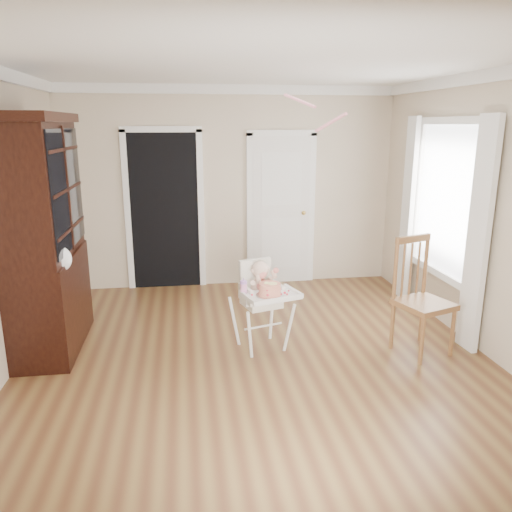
{
  "coord_description": "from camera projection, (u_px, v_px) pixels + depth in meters",
  "views": [
    {
      "loc": [
        -0.64,
        -4.3,
        2.2
      ],
      "look_at": [
        0.02,
        0.22,
        0.99
      ],
      "focal_mm": 35.0,
      "sensor_mm": 36.0,
      "label": 1
    }
  ],
  "objects": [
    {
      "name": "floor",
      "position": [
        257.0,
        362.0,
        4.76
      ],
      "size": [
        5.0,
        5.0,
        0.0
      ],
      "primitive_type": "plane",
      "color": "#55331D",
      "rests_on": "ground"
    },
    {
      "name": "ceiling",
      "position": [
        258.0,
        61.0,
        4.07
      ],
      "size": [
        5.0,
        5.0,
        0.0
      ],
      "primitive_type": "plane",
      "rotation": [
        3.14,
        0.0,
        0.0
      ],
      "color": "white",
      "rests_on": "wall_back"
    },
    {
      "name": "wall_back",
      "position": [
        231.0,
        189.0,
        6.81
      ],
      "size": [
        4.5,
        0.0,
        4.5
      ],
      "primitive_type": "plane",
      "rotation": [
        1.57,
        0.0,
        0.0
      ],
      "color": "beige",
      "rests_on": "floor"
    },
    {
      "name": "wall_right",
      "position": [
        492.0,
        217.0,
        4.73
      ],
      "size": [
        0.0,
        5.0,
        5.0
      ],
      "primitive_type": "plane",
      "rotation": [
        1.57,
        0.0,
        -1.57
      ],
      "color": "beige",
      "rests_on": "floor"
    },
    {
      "name": "crown_molding",
      "position": [
        258.0,
        69.0,
        4.09
      ],
      "size": [
        4.5,
        5.0,
        0.12
      ],
      "primitive_type": null,
      "color": "white",
      "rests_on": "ceiling"
    },
    {
      "name": "doorway",
      "position": [
        165.0,
        208.0,
        6.73
      ],
      "size": [
        1.06,
        0.05,
        2.22
      ],
      "color": "black",
      "rests_on": "wall_back"
    },
    {
      "name": "closet_door",
      "position": [
        281.0,
        211.0,
        6.97
      ],
      "size": [
        0.96,
        0.09,
        2.13
      ],
      "color": "white",
      "rests_on": "wall_back"
    },
    {
      "name": "window_right",
      "position": [
        442.0,
        210.0,
        5.5
      ],
      "size": [
        0.13,
        1.84,
        2.3
      ],
      "color": "white",
      "rests_on": "wall_right"
    },
    {
      "name": "high_chair",
      "position": [
        262.0,
        295.0,
        4.93
      ],
      "size": [
        0.67,
        0.76,
        0.92
      ],
      "rotation": [
        0.0,
        0.0,
        0.29
      ],
      "color": "white",
      "rests_on": "floor"
    },
    {
      "name": "baby",
      "position": [
        261.0,
        282.0,
        4.92
      ],
      "size": [
        0.3,
        0.22,
        0.4
      ],
      "rotation": [
        0.0,
        0.0,
        0.29
      ],
      "color": "beige",
      "rests_on": "high_chair"
    },
    {
      "name": "cake",
      "position": [
        270.0,
        289.0,
        4.69
      ],
      "size": [
        0.27,
        0.27,
        0.12
      ],
      "color": "silver",
      "rests_on": "high_chair"
    },
    {
      "name": "sippy_cup",
      "position": [
        244.0,
        287.0,
        4.74
      ],
      "size": [
        0.07,
        0.07,
        0.16
      ],
      "rotation": [
        0.0,
        0.0,
        0.29
      ],
      "color": "pink",
      "rests_on": "high_chair"
    },
    {
      "name": "china_cabinet",
      "position": [
        45.0,
        236.0,
        4.82
      ],
      "size": [
        0.61,
        1.37,
        2.31
      ],
      "color": "black",
      "rests_on": "floor"
    },
    {
      "name": "dining_chair",
      "position": [
        421.0,
        300.0,
        4.88
      ],
      "size": [
        0.6,
        0.6,
        1.15
      ],
      "rotation": [
        0.0,
        0.0,
        0.34
      ],
      "color": "brown",
      "rests_on": "floor"
    },
    {
      "name": "streamer",
      "position": [
        299.0,
        101.0,
        4.68
      ],
      "size": [
        0.21,
        0.46,
        0.15
      ],
      "primitive_type": null,
      "rotation": [
        0.26,
        0.0,
        0.39
      ],
      "color": "pink",
      "rests_on": "ceiling"
    }
  ]
}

